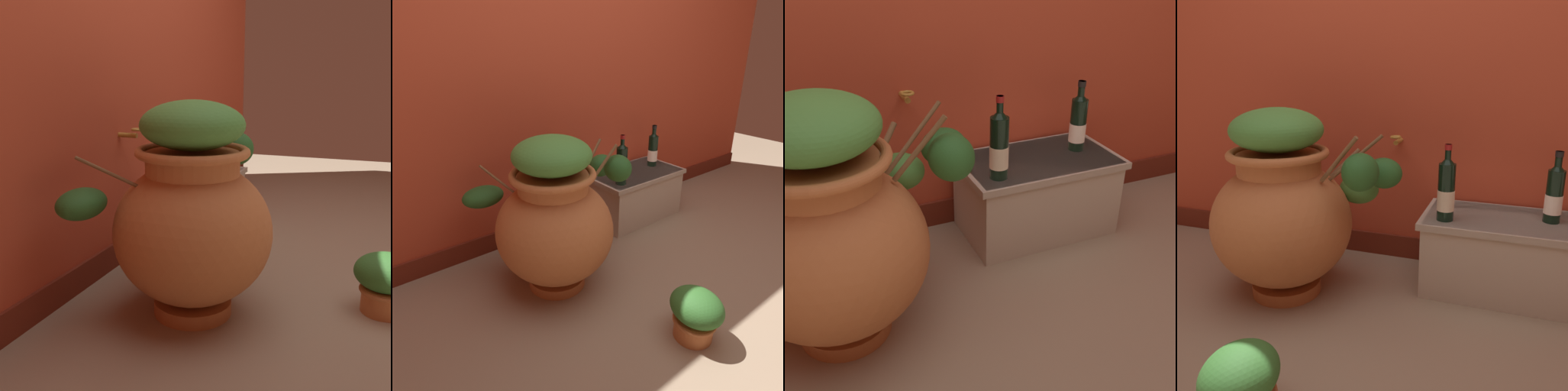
{
  "view_description": "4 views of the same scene",
  "coord_description": "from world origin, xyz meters",
  "views": [
    {
      "loc": [
        -2.14,
        -0.12,
        0.96
      ],
      "look_at": [
        0.09,
        0.75,
        0.35
      ],
      "focal_mm": 44.01,
      "sensor_mm": 36.0,
      "label": 1
    },
    {
      "loc": [
        -1.37,
        -0.88,
        1.32
      ],
      "look_at": [
        -0.02,
        0.83,
        0.32
      ],
      "focal_mm": 32.96,
      "sensor_mm": 36.0,
      "label": 2
    },
    {
      "loc": [
        -0.53,
        -0.83,
        1.26
      ],
      "look_at": [
        0.12,
        0.71,
        0.34
      ],
      "focal_mm": 44.48,
      "sensor_mm": 36.0,
      "label": 3
    },
    {
      "loc": [
        0.51,
        -1.02,
        1.02
      ],
      "look_at": [
        -0.08,
        0.69,
        0.47
      ],
      "focal_mm": 38.78,
      "sensor_mm": 36.0,
      "label": 4
    }
  ],
  "objects": [
    {
      "name": "potted_shrub",
      "position": [
        -0.19,
        -0.19,
        0.14
      ],
      "size": [
        0.22,
        0.26,
        0.26
      ],
      "color": "#B26638",
      "rests_on": "ground_plane"
    },
    {
      "name": "back_wall",
      "position": [
        -0.0,
        1.2,
        1.29
      ],
      "size": [
        4.4,
        0.33,
        2.6
      ],
      "color": "#B74228",
      "rests_on": "ground_plane"
    },
    {
      "name": "terracotta_urn",
      "position": [
        -0.46,
        0.56,
        0.41
      ],
      "size": [
        0.88,
        0.74,
        0.86
      ],
      "color": "#B26638",
      "rests_on": "ground_plane"
    },
    {
      "name": "wine_bottle_middle",
      "position": [
        0.23,
        0.78,
        0.51
      ],
      "size": [
        0.08,
        0.08,
        0.34
      ],
      "color": "black",
      "rests_on": "stone_ledge"
    },
    {
      "name": "stone_ledge",
      "position": [
        0.47,
        0.88,
        0.2
      ],
      "size": [
        0.71,
        0.41,
        0.37
      ],
      "color": "beige",
      "rests_on": "ground_plane"
    },
    {
      "name": "ground_plane",
      "position": [
        0.0,
        0.0,
        0.0
      ],
      "size": [
        7.0,
        7.0,
        0.0
      ],
      "primitive_type": "plane",
      "color": "gray"
    },
    {
      "name": "wine_bottle_left",
      "position": [
        0.68,
        0.9,
        0.5
      ],
      "size": [
        0.07,
        0.07,
        0.32
      ],
      "color": "black",
      "rests_on": "stone_ledge"
    }
  ]
}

